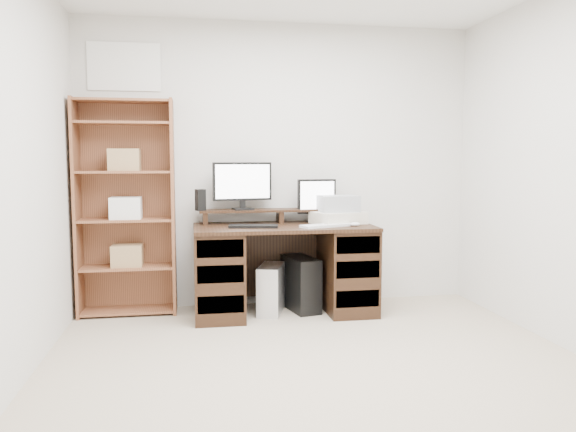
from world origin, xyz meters
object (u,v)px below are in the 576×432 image
object	(u,v)px
printer	(338,218)
tower_silver	(271,289)
monitor_wide	(242,183)
bookshelf	(126,206)
tower_black	(300,283)
desk	(284,268)
monitor_small	(317,199)

from	to	relation	value
printer	tower_silver	size ratio (longest dim) A/B	1.01
monitor_wide	bookshelf	size ratio (longest dim) A/B	0.28
monitor_wide	tower_black	size ratio (longest dim) A/B	1.04
desk	bookshelf	distance (m)	1.42
monitor_small	printer	bearing A→B (deg)	-45.65
monitor_small	tower_silver	xyz separation A→B (m)	(-0.43, -0.15, -0.75)
printer	bookshelf	world-z (taller)	bookshelf
tower_silver	tower_black	distance (m)	0.27
tower_silver	tower_black	xyz separation A→B (m)	(0.26, 0.05, 0.03)
printer	bookshelf	bearing A→B (deg)	155.73
printer	tower_silver	distance (m)	0.84
printer	bookshelf	size ratio (longest dim) A/B	0.23
printer	tower_black	xyz separation A→B (m)	(-0.33, 0.02, -0.57)
desk	monitor_wide	size ratio (longest dim) A/B	2.92
monitor_small	tower_silver	bearing A→B (deg)	-167.36
tower_silver	bookshelf	size ratio (longest dim) A/B	0.23
monitor_small	tower_silver	size ratio (longest dim) A/B	0.93
monitor_small	bookshelf	world-z (taller)	bookshelf
monitor_wide	printer	size ratio (longest dim) A/B	1.23
desk	monitor_small	xyz separation A→B (m)	(0.32, 0.17, 0.57)
printer	tower_silver	xyz separation A→B (m)	(-0.59, -0.03, -0.60)
desk	monitor_wide	xyz separation A→B (m)	(-0.33, 0.20, 0.71)
desk	tower_silver	xyz separation A→B (m)	(-0.11, 0.02, -0.18)
desk	printer	distance (m)	0.64
tower_silver	bookshelf	distance (m)	1.41
monitor_wide	tower_silver	distance (m)	0.94
monitor_wide	tower_black	world-z (taller)	monitor_wide
bookshelf	monitor_small	bearing A→B (deg)	-1.38
monitor_small	bookshelf	bearing A→B (deg)	171.42
printer	tower_black	distance (m)	0.66
monitor_wide	tower_black	bearing A→B (deg)	-24.64
monitor_small	tower_black	bearing A→B (deg)	-154.86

